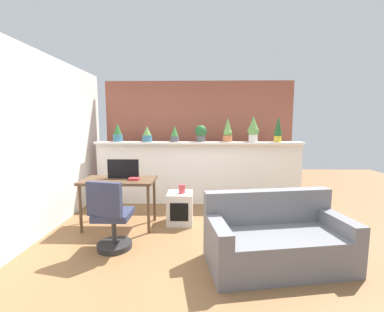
{
  "coord_description": "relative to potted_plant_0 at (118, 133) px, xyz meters",
  "views": [
    {
      "loc": [
        -0.0,
        -3.11,
        1.59
      ],
      "look_at": [
        -0.11,
        1.04,
        1.08
      ],
      "focal_mm": 24.35,
      "sensor_mm": 36.0,
      "label": 1
    }
  ],
  "objects": [
    {
      "name": "potted_plant_5",
      "position": [
        2.65,
        -0.01,
        0.08
      ],
      "size": [
        0.22,
        0.22,
        0.5
      ],
      "color": "silver",
      "rests_on": "plant_shelf"
    },
    {
      "name": "potted_plant_4",
      "position": [
        2.16,
        -0.01,
        0.04
      ],
      "size": [
        0.18,
        0.18,
        0.47
      ],
      "color": "#C66B42",
      "rests_on": "plant_shelf"
    },
    {
      "name": "divider_wall",
      "position": [
        1.6,
        0.02,
        -0.81
      ],
      "size": [
        4.02,
        0.16,
        1.21
      ],
      "primitive_type": "cube",
      "color": "white",
      "rests_on": "ground"
    },
    {
      "name": "side_cube_shelf",
      "position": [
        1.3,
        -1.07,
        -1.16
      ],
      "size": [
        0.4,
        0.41,
        0.5
      ],
      "color": "silver",
      "rests_on": "ground"
    },
    {
      "name": "plant_shelf",
      "position": [
        1.6,
        -0.02,
        -0.19
      ],
      "size": [
        4.02,
        0.32,
        0.04
      ],
      "primitive_type": "cube",
      "color": "white",
      "rests_on": "divider_wall"
    },
    {
      "name": "brick_wall_behind",
      "position": [
        1.6,
        0.62,
        -0.16
      ],
      "size": [
        4.02,
        0.1,
        2.5
      ],
      "primitive_type": "cube",
      "color": "#9E5442",
      "rests_on": "ground"
    },
    {
      "name": "potted_plant_1",
      "position": [
        0.59,
        -0.04,
        -0.03
      ],
      "size": [
        0.19,
        0.19,
        0.31
      ],
      "color": "#386B84",
      "rests_on": "plant_shelf"
    },
    {
      "name": "potted_plant_6",
      "position": [
        3.12,
        -0.05,
        0.06
      ],
      "size": [
        0.15,
        0.15,
        0.5
      ],
      "color": "gold",
      "rests_on": "plant_shelf"
    },
    {
      "name": "side_wall_left",
      "position": [
        -0.67,
        -1.58,
        -0.11
      ],
      "size": [
        0.12,
        4.4,
        2.6
      ],
      "primitive_type": "cube",
      "color": "white",
      "rests_on": "ground"
    },
    {
      "name": "vase_on_shelf",
      "position": [
        1.33,
        -1.08,
        -0.84
      ],
      "size": [
        0.1,
        0.1,
        0.14
      ],
      "primitive_type": "cylinder",
      "color": "#CC3D47",
      "rests_on": "side_cube_shelf"
    },
    {
      "name": "book_on_desk",
      "position": [
        0.62,
        -1.28,
        -0.64
      ],
      "size": [
        0.16,
        0.11,
        0.04
      ],
      "primitive_type": "cube",
      "color": "#B22D33",
      "rests_on": "desk"
    },
    {
      "name": "potted_plant_2",
      "position": [
        1.13,
        -0.05,
        -0.02
      ],
      "size": [
        0.17,
        0.17,
        0.31
      ],
      "color": "#4C4C51",
      "rests_on": "plant_shelf"
    },
    {
      "name": "tv_monitor",
      "position": [
        0.42,
        -1.13,
        -0.51
      ],
      "size": [
        0.48,
        0.04,
        0.3
      ],
      "primitive_type": "cube",
      "color": "black",
      "rests_on": "desk"
    },
    {
      "name": "office_chair",
      "position": [
        0.5,
        -1.99,
        -1.02
      ],
      "size": [
        0.48,
        0.49,
        0.91
      ],
      "color": "#262628",
      "rests_on": "ground"
    },
    {
      "name": "potted_plant_3",
      "position": [
        1.64,
        -0.01,
        0.01
      ],
      "size": [
        0.23,
        0.23,
        0.32
      ],
      "color": "#4C4C51",
      "rests_on": "plant_shelf"
    },
    {
      "name": "couch",
      "position": [
        2.48,
        -2.26,
        -1.13
      ],
      "size": [
        1.66,
        1.0,
        0.8
      ],
      "color": "slate",
      "rests_on": "ground"
    },
    {
      "name": "desk",
      "position": [
        0.37,
        -1.21,
        -0.75
      ],
      "size": [
        1.1,
        0.6,
        0.75
      ],
      "color": "brown",
      "rests_on": "ground"
    },
    {
      "name": "potted_plant_0",
      "position": [
        0.0,
        0.0,
        0.0
      ],
      "size": [
        0.19,
        0.19,
        0.36
      ],
      "color": "#386B84",
      "rests_on": "plant_shelf"
    },
    {
      "name": "ground_plane",
      "position": [
        1.6,
        -1.98,
        -1.41
      ],
      "size": [
        12.0,
        12.0,
        0.0
      ],
      "primitive_type": "plane",
      "color": "brown"
    }
  ]
}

